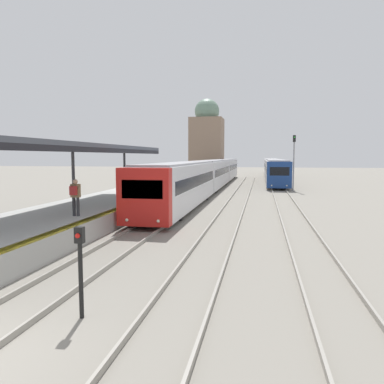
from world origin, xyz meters
TOP-DOWN VIEW (x-y plane):
  - track_middle_line at (3.68, 0.00)m, footprint 1.51×120.00m
  - platform_canopy at (-3.97, 12.52)m, footprint 4.00×18.36m
  - person_on_platform at (-2.68, 10.14)m, footprint 0.40×0.40m
  - train_near at (0.00, 36.19)m, footprint 2.61×49.30m
  - train_far at (7.37, 57.67)m, footprint 2.60×46.02m
  - signal_post_near at (1.62, 2.18)m, footprint 0.20×0.21m
  - signal_mast_far at (8.80, 34.80)m, footprint 0.28×0.29m
  - distant_domed_building at (-3.49, 56.62)m, footprint 5.28×5.28m

SIDE VIEW (x-z plane):
  - track_middle_line at x=3.68m, z-range 0.00..0.15m
  - signal_post_near at x=1.62m, z-range 0.23..2.30m
  - train_far at x=7.37m, z-range 0.17..3.35m
  - train_near at x=0.00m, z-range 0.17..3.36m
  - person_on_platform at x=-2.68m, z-range 1.08..2.74m
  - signal_mast_far at x=8.80m, z-range 0.69..6.47m
  - platform_canopy at x=-3.97m, z-range 2.45..5.75m
  - distant_domed_building at x=-3.49m, z-range -0.39..12.64m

